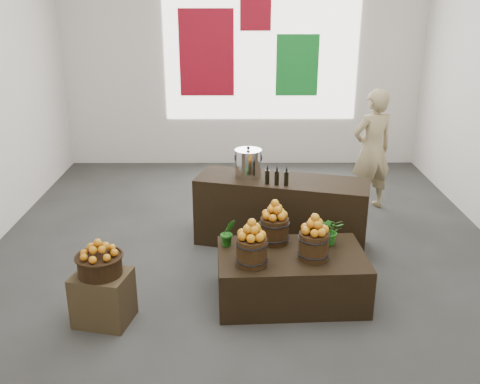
{
  "coord_description": "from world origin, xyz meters",
  "views": [
    {
      "loc": [
        -0.09,
        -5.56,
        2.82
      ],
      "look_at": [
        -0.07,
        -0.4,
        0.9
      ],
      "focal_mm": 40.0,
      "sensor_mm": 36.0,
      "label": 1
    }
  ],
  "objects_px": {
    "crate": "(103,298)",
    "wicker_basket": "(100,265)",
    "counter": "(281,212)",
    "shopper": "(372,150)",
    "stock_pot_left": "(248,164)",
    "display_table": "(291,276)"
  },
  "relations": [
    {
      "from": "stock_pot_left",
      "to": "counter",
      "type": "bearing_deg",
      "value": -15.09
    },
    {
      "from": "crate",
      "to": "counter",
      "type": "xyz_separation_m",
      "value": [
        1.73,
        1.62,
        0.16
      ]
    },
    {
      "from": "crate",
      "to": "shopper",
      "type": "height_order",
      "value": "shopper"
    },
    {
      "from": "crate",
      "to": "shopper",
      "type": "distance_m",
      "value": 4.13
    },
    {
      "from": "stock_pot_left",
      "to": "shopper",
      "type": "relative_size",
      "value": 0.18
    },
    {
      "from": "crate",
      "to": "wicker_basket",
      "type": "height_order",
      "value": "wicker_basket"
    },
    {
      "from": "stock_pot_left",
      "to": "shopper",
      "type": "xyz_separation_m",
      "value": [
        1.69,
        1.02,
        -0.13
      ]
    },
    {
      "from": "wicker_basket",
      "to": "stock_pot_left",
      "type": "xyz_separation_m",
      "value": [
        1.34,
        1.72,
        0.39
      ]
    },
    {
      "from": "shopper",
      "to": "stock_pot_left",
      "type": "bearing_deg",
      "value": 10.45
    },
    {
      "from": "display_table",
      "to": "stock_pot_left",
      "type": "height_order",
      "value": "stock_pot_left"
    },
    {
      "from": "wicker_basket",
      "to": "stock_pot_left",
      "type": "distance_m",
      "value": 2.22
    },
    {
      "from": "display_table",
      "to": "counter",
      "type": "xyz_separation_m",
      "value": [
        -0.0,
        1.24,
        0.16
      ]
    },
    {
      "from": "crate",
      "to": "wicker_basket",
      "type": "bearing_deg",
      "value": 0.0
    },
    {
      "from": "wicker_basket",
      "to": "counter",
      "type": "bearing_deg",
      "value": 43.06
    },
    {
      "from": "crate",
      "to": "shopper",
      "type": "xyz_separation_m",
      "value": [
        3.03,
        2.75,
        0.59
      ]
    },
    {
      "from": "crate",
      "to": "display_table",
      "type": "bearing_deg",
      "value": 12.42
    },
    {
      "from": "counter",
      "to": "shopper",
      "type": "relative_size",
      "value": 1.19
    },
    {
      "from": "display_table",
      "to": "shopper",
      "type": "xyz_separation_m",
      "value": [
        1.3,
        2.36,
        0.59
      ]
    },
    {
      "from": "wicker_basket",
      "to": "counter",
      "type": "xyz_separation_m",
      "value": [
        1.73,
        1.62,
        -0.17
      ]
    },
    {
      "from": "wicker_basket",
      "to": "counter",
      "type": "height_order",
      "value": "counter"
    },
    {
      "from": "display_table",
      "to": "counter",
      "type": "relative_size",
      "value": 0.71
    },
    {
      "from": "crate",
      "to": "shopper",
      "type": "bearing_deg",
      "value": 42.16
    }
  ]
}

